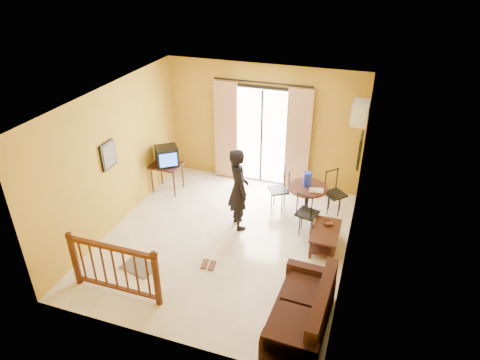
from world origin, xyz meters
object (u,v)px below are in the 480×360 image
(television, at_px, (167,156))
(coffee_table, at_px, (325,236))
(dining_table, at_px, (307,193))
(sofa, at_px, (304,313))
(standing_person, at_px, (239,189))

(television, xyz_separation_m, coffee_table, (3.72, -0.98, -0.61))
(television, relative_size, coffee_table, 0.72)
(dining_table, bearing_deg, coffee_table, -60.82)
(television, xyz_separation_m, sofa, (3.72, -3.02, -0.58))
(dining_table, relative_size, coffee_table, 0.91)
(standing_person, bearing_deg, dining_table, -91.29)
(coffee_table, bearing_deg, standing_person, 174.71)
(dining_table, bearing_deg, standing_person, -146.01)
(television, height_order, dining_table, television)
(television, height_order, sofa, television)
(television, distance_m, sofa, 4.82)
(television, xyz_separation_m, standing_person, (1.96, -0.82, -0.03))
(coffee_table, xyz_separation_m, standing_person, (-1.75, 0.16, 0.58))
(dining_table, distance_m, sofa, 3.07)
(sofa, bearing_deg, coffee_table, 92.48)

